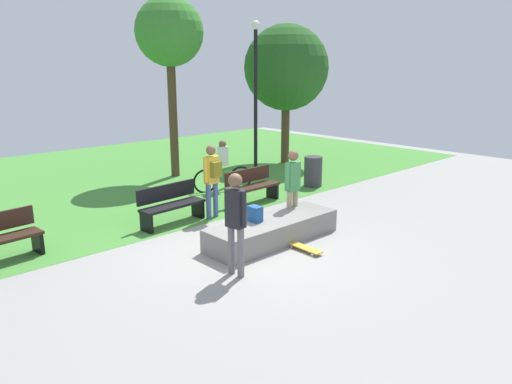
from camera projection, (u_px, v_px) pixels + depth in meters
The scene contains 15 objects.
ground_plane at pixel (244, 250), 9.47m from camera, with size 28.00×28.00×0.00m, color gray.
grass_lawn at pixel (78, 182), 15.07m from camera, with size 26.60×12.18×0.01m, color #478C38.
concrete_ledge at pixel (273, 230), 9.88m from camera, with size 3.03×0.96×0.48m, color gray.
backpack_on_ledge at pixel (255, 214), 9.65m from camera, with size 0.28×0.20×0.32m, color #1E4C8C.
skater_performing_trick at pixel (236, 216), 8.05m from camera, with size 0.24×0.43×1.82m.
skater_watching at pixel (293, 183), 10.56m from camera, with size 0.43×0.24×1.76m.
skateboard_by_ledge at pixel (305, 248), 9.39m from camera, with size 0.22×0.81×0.08m.
park_bench_near_lamppost at pixel (171, 204), 10.93m from camera, with size 1.63×0.59×0.91m.
park_bench_far_left at pixel (252, 185), 12.61m from camera, with size 1.62×0.53×0.91m.
tree_slender_maple at pixel (169, 34), 14.73m from camera, with size 2.12×2.12×5.64m.
tree_young_birch at pixel (286, 68), 17.22m from camera, with size 3.07×3.07×5.03m.
lamp_post at pixel (256, 86), 15.24m from camera, with size 0.28×0.28×4.91m.
trash_bin at pixel (313, 171), 14.41m from camera, with size 0.55×0.55×0.91m, color #333338.
pedestrian_with_backpack at pixel (212, 175), 11.20m from camera, with size 0.43×0.36×1.76m.
cyclist_on_bicycle at pixel (223, 169), 13.84m from camera, with size 1.74×0.66×1.52m.
Camera 1 is at (-5.88, -6.64, 3.52)m, focal length 33.44 mm.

